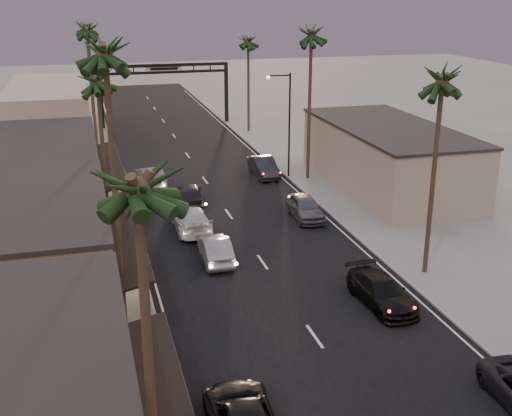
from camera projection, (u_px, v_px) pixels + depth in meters
ground at (220, 202)px, 49.50m from camera, size 200.00×200.00×0.00m
road at (207, 184)px, 54.05m from camera, size 14.00×120.00×0.02m
sidewalk_left at (89, 169)px, 58.04m from camera, size 5.00×92.00×0.12m
sidewalk_right at (289, 156)px, 62.80m from camera, size 5.00×92.00×0.12m
storefront_mid at (28, 256)px, 32.58m from camera, size 8.00×14.00×5.50m
storefront_far at (41, 176)px, 47.25m from camera, size 8.00×16.00×5.00m
storefront_dist at (50, 113)px, 68.06m from camera, size 8.00×20.00×6.00m
building_right at (387, 158)px, 52.19m from camera, size 8.00×18.00×5.00m
arch at (164, 79)px, 75.05m from camera, size 15.20×0.40×7.27m
streetlight_right at (286, 117)px, 54.05m from camera, size 2.13×0.30×9.00m
streetlight_left at (110, 99)px, 62.44m from camera, size 2.13×0.30×9.00m
palm_la at (137, 173)px, 15.35m from camera, size 3.20×3.20×13.20m
palm_lb at (104, 45)px, 26.57m from camera, size 3.20×3.20×15.20m
palm_lc at (97, 75)px, 40.29m from camera, size 3.20×3.20×12.20m
palm_ld at (87, 26)px, 56.98m from camera, size 3.20×3.20×14.20m
palm_ra at (443, 73)px, 33.34m from camera, size 3.20×3.20×13.20m
palm_rb at (312, 30)px, 51.26m from camera, size 3.20×3.20×14.20m
palm_rc at (248, 38)px, 70.13m from camera, size 3.20×3.20×12.20m
palm_far at (86, 24)px, 78.34m from camera, size 3.20×3.20×13.20m
oncoming_silver at (215, 249)px, 38.53m from camera, size 1.78×4.67×1.52m
oncoming_white at (191, 219)px, 43.39m from camera, size 2.35×5.62×1.62m
oncoming_dgrey at (189, 194)px, 48.61m from camera, size 2.29×4.98×1.65m
oncoming_grey_far at (150, 177)px, 53.05m from camera, size 2.24×5.10×1.63m
curbside_black at (382, 292)px, 33.18m from camera, size 2.39×5.24×1.49m
curbside_grey at (305, 207)px, 45.71m from camera, size 2.09×4.86×1.64m
curbside_far at (264, 167)px, 55.94m from camera, size 1.80×5.03×1.65m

